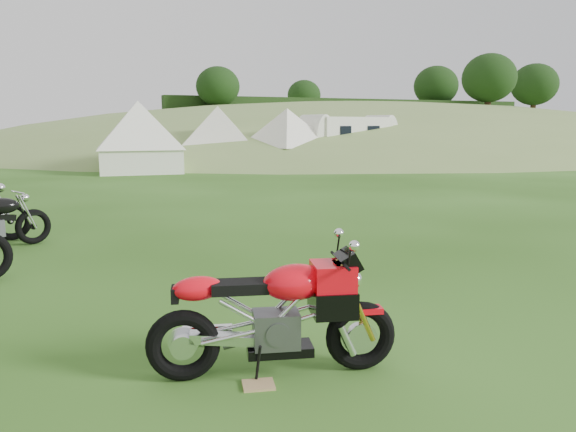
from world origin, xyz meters
name	(u,v)px	position (x,y,z in m)	size (l,w,h in m)	color
ground	(280,296)	(0.00, 0.00, 0.00)	(120.00, 120.00, 0.00)	#22490F
hillside	(359,146)	(24.00, 40.00, 0.00)	(80.00, 64.00, 8.00)	olive
hedgerow	(359,146)	(24.00, 40.00, 0.00)	(36.00, 1.20, 8.60)	black
sport_motorcycle	(274,306)	(-0.84, -1.95, 0.58)	(1.94, 0.48, 1.16)	red
plywood_board	(258,385)	(-1.03, -2.10, 0.01)	(0.25, 0.20, 0.02)	#D3B96F
tent_left	(139,139)	(1.02, 18.46, 1.42)	(3.28, 3.28, 2.84)	white
tent_mid	(218,137)	(5.24, 21.24, 1.39)	(3.22, 3.22, 2.79)	silver
tent_right	(287,138)	(8.09, 19.17, 1.36)	(3.13, 3.13, 2.71)	white
caravan	(348,140)	(11.69, 19.70, 1.21)	(5.19, 2.32, 2.43)	silver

